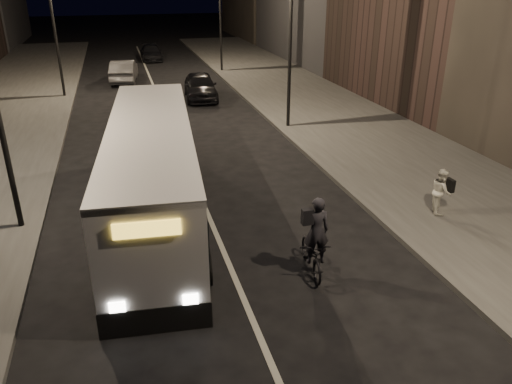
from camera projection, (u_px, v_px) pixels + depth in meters
ground at (232, 273)px, 12.92m from camera, size 180.00×180.00×0.00m
sidewalk_right at (326, 113)px, 27.31m from camera, size 7.00×70.00×0.16m
streetlight_right_mid at (285, 15)px, 22.64m from camera, size 1.20×0.44×8.12m
streetlight_left_far at (56, 6)px, 28.86m from camera, size 1.20×0.44×8.12m
city_bus at (153, 168)px, 15.17m from camera, size 3.43×11.50×3.06m
cyclist_on_bicycle at (313, 247)px, 12.69m from camera, size 0.88×1.95×2.17m
pedestrian_woman at (441, 191)px, 15.54m from camera, size 0.77×0.86×1.46m
car_near at (200, 86)px, 30.40m from camera, size 2.26×4.76×1.57m
car_mid at (124, 71)px, 35.22m from camera, size 2.15×4.81×1.53m
car_far at (151, 53)px, 44.18m from camera, size 1.80×4.39×1.27m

